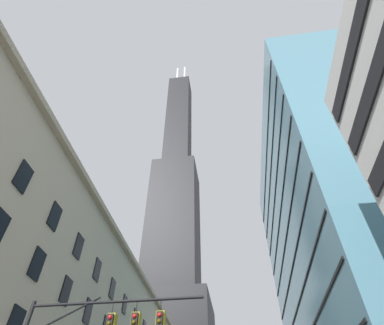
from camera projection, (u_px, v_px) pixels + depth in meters
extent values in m
cube|color=tan|center=(136.00, 265.00, 45.41)|extent=(0.70, 71.28, 0.60)
cube|color=black|center=(14.00, 325.00, 19.95)|extent=(0.14, 1.40, 2.20)
cube|color=black|center=(37.00, 264.00, 22.89)|extent=(0.14, 1.40, 2.20)
cube|color=black|center=(66.00, 291.00, 26.43)|extent=(0.14, 1.40, 2.20)
cube|color=black|center=(88.00, 311.00, 29.97)|extent=(0.14, 1.40, 2.20)
cube|color=black|center=(23.00, 177.00, 22.28)|extent=(0.14, 1.40, 2.20)
cube|color=black|center=(55.00, 216.00, 25.82)|extent=(0.14, 1.40, 2.20)
cube|color=black|center=(79.00, 246.00, 29.36)|extent=(0.14, 1.40, 2.20)
cube|color=black|center=(97.00, 270.00, 32.91)|extent=(0.14, 1.40, 2.20)
cube|color=black|center=(112.00, 289.00, 36.45)|extent=(0.14, 1.40, 2.20)
cube|color=black|center=(125.00, 304.00, 39.99)|extent=(0.14, 1.40, 2.20)
cube|color=black|center=(135.00, 317.00, 43.54)|extent=(0.14, 1.40, 2.20)
cube|color=black|center=(174.00, 226.00, 111.22)|extent=(17.12, 17.12, 53.12)
cube|color=black|center=(179.00, 122.00, 152.96)|extent=(11.01, 11.01, 66.40)
cylinder|color=silver|center=(177.00, 77.00, 183.29)|extent=(1.20, 1.20, 19.81)
cylinder|color=silver|center=(185.00, 76.00, 182.86)|extent=(1.20, 1.20, 19.81)
cube|color=black|center=(375.00, 78.00, 14.81)|extent=(0.16, 9.37, 1.10)
cube|color=black|center=(352.00, 49.00, 16.90)|extent=(0.16, 9.37, 1.10)
cube|color=teal|center=(353.00, 247.00, 41.59)|extent=(17.24, 39.42, 45.45)
cube|color=black|center=(299.00, 302.00, 37.75)|extent=(0.12, 38.42, 0.24)
cube|color=black|center=(292.00, 270.00, 40.54)|extent=(0.12, 38.42, 0.24)
cube|color=black|center=(285.00, 243.00, 43.33)|extent=(0.12, 38.42, 0.24)
cube|color=black|center=(280.00, 219.00, 46.13)|extent=(0.12, 38.42, 0.24)
cube|color=black|center=(275.00, 197.00, 48.92)|extent=(0.12, 38.42, 0.24)
cube|color=black|center=(270.00, 178.00, 51.72)|extent=(0.12, 38.42, 0.24)
cube|color=black|center=(266.00, 161.00, 54.51)|extent=(0.12, 38.42, 0.24)
cylinder|color=black|center=(116.00, 302.00, 15.35)|extent=(8.74, 0.14, 0.14)
cylinder|color=black|center=(62.00, 317.00, 15.19)|extent=(3.59, 0.10, 1.80)
cylinder|color=black|center=(113.00, 308.00, 15.15)|extent=(0.04, 0.04, 0.60)
cube|color=black|center=(110.00, 325.00, 14.63)|extent=(0.30, 0.30, 0.90)
sphere|color=red|center=(110.00, 317.00, 14.71)|extent=(0.20, 0.20, 0.20)
sphere|color=#4B3A08|center=(109.00, 324.00, 14.51)|extent=(0.20, 0.20, 0.20)
cylinder|color=black|center=(137.00, 307.00, 15.03)|extent=(0.04, 0.04, 0.60)
cube|color=black|center=(135.00, 324.00, 14.51)|extent=(0.30, 0.30, 0.90)
cube|color=olive|center=(136.00, 325.00, 14.63)|extent=(0.40, 0.40, 1.04)
sphere|color=red|center=(134.00, 316.00, 14.59)|extent=(0.20, 0.20, 0.20)
sphere|color=#4B3A08|center=(134.00, 322.00, 14.40)|extent=(0.20, 0.20, 0.20)
cylinder|color=black|center=(161.00, 306.00, 14.91)|extent=(0.04, 0.04, 0.60)
cube|color=black|center=(160.00, 322.00, 14.39)|extent=(0.30, 0.30, 0.90)
cube|color=olive|center=(161.00, 324.00, 14.51)|extent=(0.40, 0.40, 1.04)
sphere|color=red|center=(159.00, 315.00, 14.47)|extent=(0.20, 0.20, 0.20)
sphere|color=#4B3A08|center=(159.00, 321.00, 14.28)|extent=(0.20, 0.20, 0.20)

